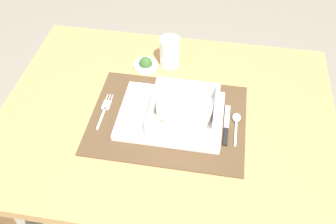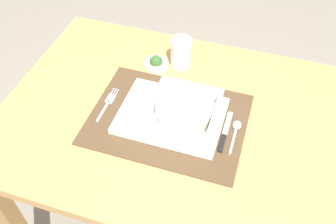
{
  "view_description": "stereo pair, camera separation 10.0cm",
  "coord_description": "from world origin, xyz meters",
  "views": [
    {
      "loc": [
        0.12,
        -0.69,
        1.52
      ],
      "look_at": [
        0.01,
        -0.02,
        0.77
      ],
      "focal_mm": 39.59,
      "sensor_mm": 36.0,
      "label": 1
    },
    {
      "loc": [
        0.22,
        -0.67,
        1.52
      ],
      "look_at": [
        0.01,
        -0.02,
        0.77
      ],
      "focal_mm": 39.59,
      "sensor_mm": 36.0,
      "label": 2
    }
  ],
  "objects": [
    {
      "name": "serving_plate",
      "position": [
        0.01,
        -0.01,
        0.75
      ],
      "size": [
        0.29,
        0.22,
        0.02
      ],
      "primitive_type": "cube",
      "color": "white",
      "rests_on": "placemat"
    },
    {
      "name": "spoon",
      "position": [
        0.2,
        -0.0,
        0.75
      ],
      "size": [
        0.02,
        0.12,
        0.01
      ],
      "rotation": [
        0.0,
        0.0,
        0.04
      ],
      "color": "silver",
      "rests_on": "placemat"
    },
    {
      "name": "porridge_bowl",
      "position": [
        0.05,
        -0.02,
        0.78
      ],
      "size": [
        0.18,
        0.18,
        0.05
      ],
      "color": "white",
      "rests_on": "serving_plate"
    },
    {
      "name": "condiment_saucer",
      "position": [
        -0.1,
        0.19,
        0.75
      ],
      "size": [
        0.08,
        0.08,
        0.04
      ],
      "color": "white",
      "rests_on": "dining_table"
    },
    {
      "name": "placemat",
      "position": [
        0.01,
        -0.02,
        0.74
      ],
      "size": [
        0.43,
        0.33,
        0.0
      ],
      "primitive_type": "cube",
      "color": "#4C3823",
      "rests_on": "dining_table"
    },
    {
      "name": "fork",
      "position": [
        -0.18,
        -0.01,
        0.74
      ],
      "size": [
        0.02,
        0.14,
        0.0
      ],
      "rotation": [
        0.0,
        0.0,
        0.03
      ],
      "color": "silver",
      "rests_on": "placemat"
    },
    {
      "name": "butter_knife",
      "position": [
        0.17,
        -0.03,
        0.74
      ],
      "size": [
        0.01,
        0.14,
        0.01
      ],
      "rotation": [
        0.0,
        0.0,
        -0.03
      ],
      "color": "black",
      "rests_on": "placemat"
    },
    {
      "name": "dining_table",
      "position": [
        0.0,
        0.0,
        0.63
      ],
      "size": [
        0.95,
        0.72,
        0.74
      ],
      "color": "#B2844C",
      "rests_on": "ground"
    },
    {
      "name": "drinking_glass",
      "position": [
        -0.03,
        0.22,
        0.78
      ],
      "size": [
        0.06,
        0.06,
        0.1
      ],
      "color": "white",
      "rests_on": "dining_table"
    }
  ]
}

